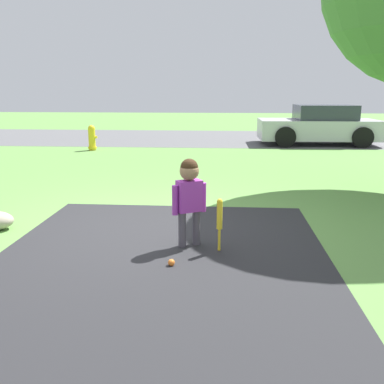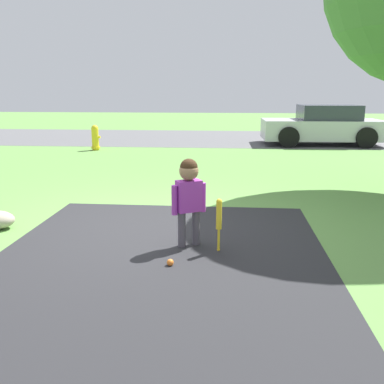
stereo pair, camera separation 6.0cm
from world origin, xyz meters
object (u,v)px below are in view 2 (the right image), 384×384
object	(u,v)px
child	(189,190)
fire_hydrant	(95,138)
baseball_bat	(219,217)
parked_car	(323,126)
sports_ball	(170,262)

from	to	relation	value
child	fire_hydrant	bearing A→B (deg)	86.11
child	baseball_bat	xyz separation A→B (m)	(0.35, -0.14, -0.27)
child	parked_car	world-z (taller)	parked_car
sports_ball	parked_car	xyz separation A→B (m)	(3.65, 10.58, 0.58)
baseball_bat	sports_ball	size ratio (longest dim) A/B	8.41
child	baseball_bat	bearing A→B (deg)	-50.57
fire_hydrant	parked_car	distance (m)	7.41
sports_ball	parked_car	bearing A→B (deg)	70.95
child	baseball_bat	world-z (taller)	child
child	fire_hydrant	xyz separation A→B (m)	(-3.60, 7.93, -0.29)
child	fire_hydrant	distance (m)	8.72
baseball_bat	child	bearing A→B (deg)	157.74
sports_ball	baseball_bat	bearing A→B (deg)	43.94
sports_ball	parked_car	world-z (taller)	parked_car
child	parked_car	xyz separation A→B (m)	(3.52, 9.98, -0.04)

